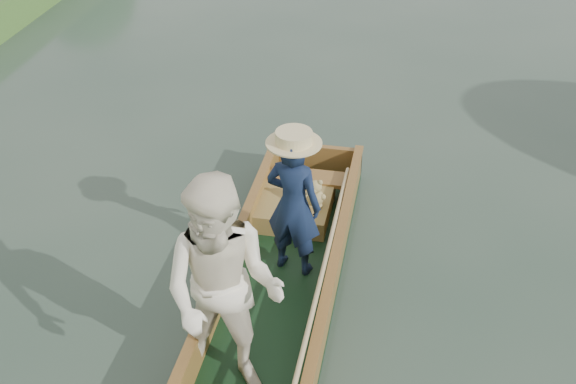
# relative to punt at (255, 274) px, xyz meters

# --- Properties ---
(ground) EXTENTS (120.00, 120.00, 0.00)m
(ground) POSITION_rel_punt_xyz_m (0.09, 0.41, -0.75)
(ground) COLOR #283D30
(ground) RESTS_ON ground
(punt) EXTENTS (1.24, 5.00, 2.11)m
(punt) POSITION_rel_punt_xyz_m (0.00, 0.00, 0.00)
(punt) COLOR black
(punt) RESTS_ON ground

